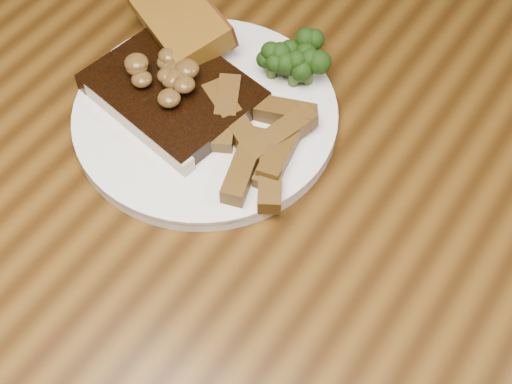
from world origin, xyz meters
TOP-DOWN VIEW (x-y plane):
  - dining_table at (0.00, 0.00)m, footprint 1.60×0.90m
  - plate at (-0.12, 0.07)m, footprint 0.31×0.31m
  - steak at (-0.15, 0.06)m, footprint 0.18×0.15m
  - steak_bone at (-0.15, 0.01)m, footprint 0.15×0.04m
  - mushroom_pile at (-0.16, 0.06)m, footprint 0.07×0.07m
  - garlic_bread at (-0.20, 0.13)m, footprint 0.13×0.11m
  - potato_wedges at (-0.05, 0.05)m, footprint 0.11×0.11m
  - broccoli_cluster at (-0.06, 0.15)m, footprint 0.07×0.07m

SIDE VIEW (x-z plane):
  - dining_table at x=0.00m, z-range 0.28..1.03m
  - plate at x=-0.12m, z-range 0.75..0.76m
  - steak_bone at x=-0.15m, z-range 0.76..0.78m
  - steak at x=-0.15m, z-range 0.76..0.79m
  - potato_wedges at x=-0.05m, z-range 0.76..0.79m
  - garlic_bread at x=-0.20m, z-range 0.76..0.79m
  - broccoli_cluster at x=-0.06m, z-range 0.76..0.80m
  - mushroom_pile at x=-0.16m, z-range 0.79..0.81m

